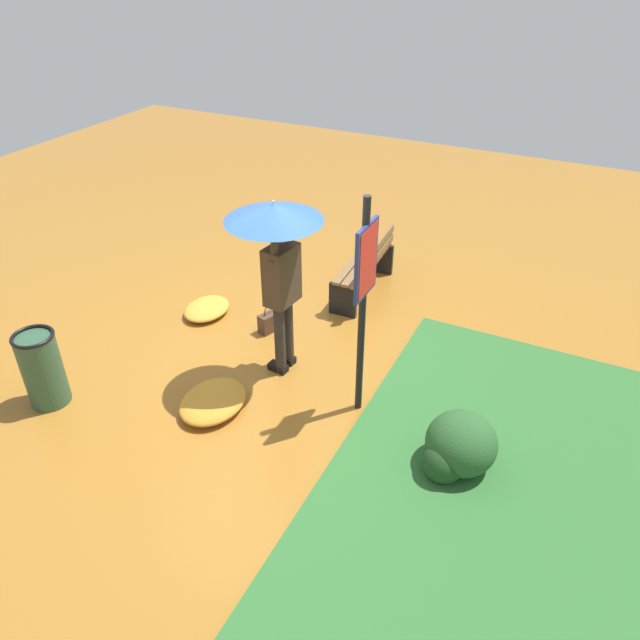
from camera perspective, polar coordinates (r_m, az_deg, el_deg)
ground_plane at (r=6.85m, az=-4.89°, el=-4.70°), size 18.00×18.00×0.00m
grass_verge at (r=5.72m, az=21.79°, el=-16.72°), size 4.80×4.00×0.05m
person_with_umbrella at (r=6.00m, az=-4.04°, el=7.00°), size 0.96×0.96×2.04m
info_sign_post at (r=5.51m, az=4.19°, el=3.25°), size 0.44×0.07×2.30m
handbag at (r=7.43m, az=-4.69°, el=-0.11°), size 0.33×0.23×0.37m
park_bench at (r=8.07m, az=4.35°, el=5.04°), size 1.40×0.44×0.75m
trash_bin at (r=6.76m, az=-24.63°, el=-4.18°), size 0.42×0.42×0.83m
shrub_cluster at (r=5.67m, az=12.81°, el=-11.53°), size 0.71×0.64×0.58m
leaf_pile_near_person at (r=6.37m, az=-10.02°, el=-7.52°), size 0.78×0.63×0.17m
leaf_pile_by_bench at (r=7.89m, az=-10.60°, el=1.05°), size 0.66×0.53×0.14m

